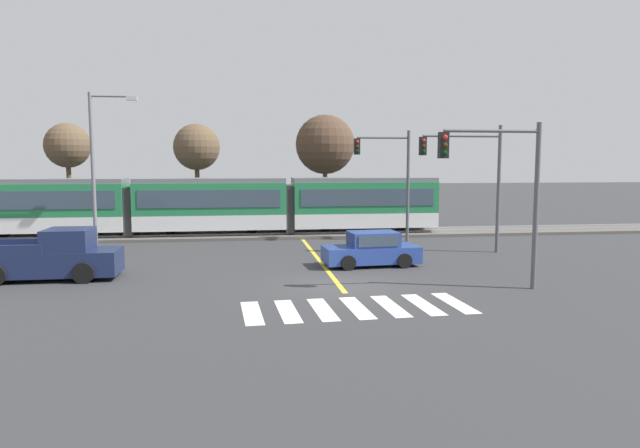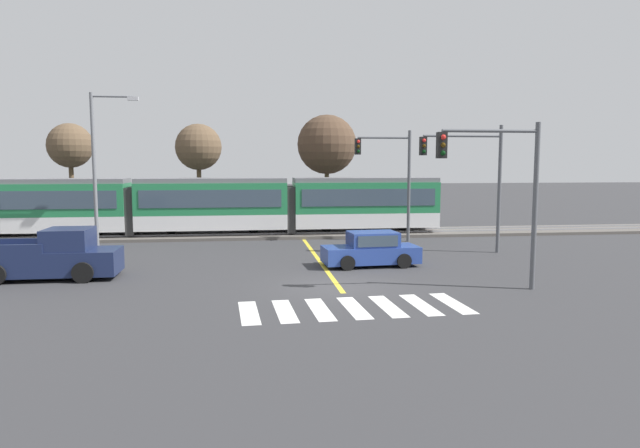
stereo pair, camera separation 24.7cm
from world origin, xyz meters
TOP-DOWN VIEW (x-y plane):
  - ground_plane at (0.00, 0.00)m, footprint 200.00×200.00m
  - track_bed at (0.00, 14.87)m, footprint 120.00×4.00m
  - rail_near at (0.00, 14.15)m, footprint 120.00×0.08m
  - rail_far at (0.00, 15.59)m, footprint 120.00×0.08m
  - light_rail_tram at (-5.41, 14.87)m, footprint 28.00×2.64m
  - crosswalk_stripe_0 at (-3.30, -3.31)m, footprint 0.71×2.83m
  - crosswalk_stripe_1 at (-2.20, -3.25)m, footprint 0.71×2.83m
  - crosswalk_stripe_2 at (-1.10, -3.20)m, footprint 0.71×2.83m
  - crosswalk_stripe_3 at (0.00, -3.14)m, footprint 0.71×2.83m
  - crosswalk_stripe_4 at (1.10, -3.08)m, footprint 0.71×2.83m
  - crosswalk_stripe_5 at (2.20, -3.02)m, footprint 0.71×2.83m
  - crosswalk_stripe_6 at (3.30, -2.97)m, footprint 0.71×2.83m
  - lane_centre_line at (0.00, 5.87)m, footprint 0.20×14.01m
  - sedan_crossing at (2.10, 3.99)m, footprint 4.31×2.14m
  - pickup_truck at (-10.98, 2.84)m, footprint 5.41×2.25m
  - traffic_light_near_right at (5.61, -1.34)m, footprint 3.75×0.38m
  - traffic_light_mid_right at (7.89, 6.83)m, footprint 4.25×0.38m
  - traffic_light_far_right at (4.89, 11.37)m, footprint 3.25×0.38m
  - street_lamp_west at (-11.17, 11.54)m, footprint 2.52×0.28m
  - bare_tree_far_west at (-15.31, 20.82)m, footprint 3.04×3.04m
  - bare_tree_west at (-6.59, 19.83)m, footprint 3.17×3.17m
  - bare_tree_east at (2.41, 20.29)m, footprint 4.23×4.23m

SIDE VIEW (x-z plane):
  - ground_plane at x=0.00m, z-range 0.00..0.00m
  - lane_centre_line at x=0.00m, z-range 0.00..0.01m
  - crosswalk_stripe_0 at x=-3.30m, z-range 0.00..0.01m
  - crosswalk_stripe_1 at x=-2.20m, z-range 0.00..0.01m
  - crosswalk_stripe_2 at x=-1.10m, z-range 0.00..0.01m
  - crosswalk_stripe_3 at x=0.00m, z-range 0.00..0.01m
  - crosswalk_stripe_4 at x=1.10m, z-range 0.00..0.01m
  - crosswalk_stripe_5 at x=2.20m, z-range 0.00..0.01m
  - crosswalk_stripe_6 at x=3.30m, z-range 0.00..0.01m
  - track_bed at x=0.00m, z-range 0.00..0.18m
  - rail_near at x=0.00m, z-range 0.18..0.28m
  - rail_far at x=0.00m, z-range 0.18..0.28m
  - sedan_crossing at x=2.10m, z-range -0.06..1.46m
  - pickup_truck at x=-10.98m, z-range -0.15..1.83m
  - light_rail_tram at x=-5.41m, z-range 0.33..3.76m
  - traffic_light_near_right at x=5.61m, z-range 1.01..6.99m
  - traffic_light_far_right at x=4.89m, z-range 0.98..7.35m
  - traffic_light_mid_right at x=7.89m, z-range 1.00..7.41m
  - street_lamp_west at x=-11.17m, z-range 0.61..8.86m
  - bare_tree_west at x=-6.59m, z-range 1.96..9.16m
  - bare_tree_far_west at x=-15.31m, z-range 2.04..9.27m
  - bare_tree_east at x=2.41m, z-range 1.84..9.78m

